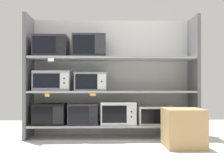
% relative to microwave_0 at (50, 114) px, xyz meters
% --- Properties ---
extents(ground, '(6.42, 6.00, 0.02)m').
position_rel_microwave_0_xyz_m(ground, '(0.92, -1.00, -0.36)').
color(ground, silver).
extents(back_panel, '(2.62, 0.04, 1.81)m').
position_rel_microwave_0_xyz_m(back_panel, '(0.92, 0.25, 0.55)').
color(back_panel, '#B2B2AD').
rests_on(back_panel, ground).
extents(upright_left, '(0.05, 0.45, 1.81)m').
position_rel_microwave_0_xyz_m(upright_left, '(-0.32, 0.00, 0.55)').
color(upright_left, '#5B5B5E').
rests_on(upright_left, ground).
extents(upright_right, '(0.05, 0.45, 1.81)m').
position_rel_microwave_0_xyz_m(upright_right, '(2.16, 0.00, 0.55)').
color(upright_right, '#5B5B5E').
rests_on(upright_right, ground).
extents(shelf_0, '(2.42, 0.45, 0.03)m').
position_rel_microwave_0_xyz_m(shelf_0, '(0.92, 0.00, -0.17)').
color(shelf_0, '#99999E').
rests_on(shelf_0, ground).
extents(microwave_0, '(0.46, 0.39, 0.31)m').
position_rel_microwave_0_xyz_m(microwave_0, '(0.00, 0.00, 0.00)').
color(microwave_0, black).
rests_on(microwave_0, shelf_0).
extents(microwave_1, '(0.44, 0.37, 0.30)m').
position_rel_microwave_0_xyz_m(microwave_1, '(0.49, -0.00, -0.00)').
color(microwave_1, '#2F2730').
rests_on(microwave_1, shelf_0).
extents(microwave_2, '(0.52, 0.41, 0.33)m').
position_rel_microwave_0_xyz_m(microwave_2, '(1.01, 0.00, 0.01)').
color(microwave_2, silver).
rests_on(microwave_2, shelf_0).
extents(microwave_3, '(0.56, 0.37, 0.26)m').
position_rel_microwave_0_xyz_m(microwave_3, '(1.59, -0.00, -0.02)').
color(microwave_3, silver).
rests_on(microwave_3, shelf_0).
extents(shelf_1, '(2.42, 0.45, 0.03)m').
position_rel_microwave_0_xyz_m(shelf_1, '(0.92, 0.00, 0.33)').
color(shelf_1, '#99999E').
extents(microwave_4, '(0.54, 0.35, 0.29)m').
position_rel_microwave_0_xyz_m(microwave_4, '(0.04, 0.00, 0.49)').
color(microwave_4, '#9C9AAD').
rests_on(microwave_4, shelf_1).
extents(microwave_5, '(0.46, 0.37, 0.27)m').
position_rel_microwave_0_xyz_m(microwave_5, '(0.60, -0.00, 0.48)').
color(microwave_5, '#9BA7A4').
rests_on(microwave_5, shelf_1).
extents(price_tag_0, '(0.07, 0.00, 0.05)m').
position_rel_microwave_0_xyz_m(price_tag_0, '(0.00, -0.23, 0.29)').
color(price_tag_0, orange).
extents(price_tag_1, '(0.08, 0.00, 0.04)m').
position_rel_microwave_0_xyz_m(price_tag_1, '(0.64, -0.23, 0.29)').
color(price_tag_1, orange).
extents(shelf_2, '(2.42, 0.45, 0.03)m').
position_rel_microwave_0_xyz_m(shelf_2, '(0.92, 0.00, 0.83)').
color(shelf_2, '#99999E').
extents(microwave_6, '(0.49, 0.41, 0.31)m').
position_rel_microwave_0_xyz_m(microwave_6, '(0.01, -0.00, 1.00)').
color(microwave_6, '#332739').
rests_on(microwave_6, shelf_2).
extents(microwave_7, '(0.48, 0.40, 0.33)m').
position_rel_microwave_0_xyz_m(microwave_7, '(0.58, -0.00, 1.01)').
color(microwave_7, '#2D2D31').
rests_on(microwave_7, shelf_2).
extents(price_tag_2, '(0.09, 0.00, 0.05)m').
position_rel_microwave_0_xyz_m(price_tag_2, '(0.05, -0.23, 0.78)').
color(price_tag_2, white).
extents(shipping_carton, '(0.47, 0.47, 0.48)m').
position_rel_microwave_0_xyz_m(shipping_carton, '(1.80, -0.66, -0.11)').
color(shipping_carton, tan).
rests_on(shipping_carton, ground).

